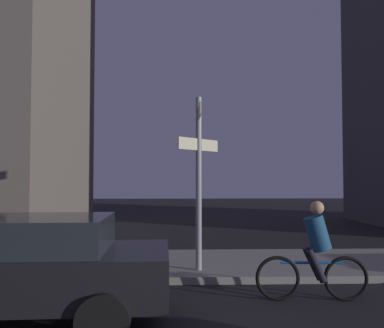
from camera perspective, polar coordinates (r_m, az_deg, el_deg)
The scene contains 4 objects.
sidewalk_kerb at distance 9.32m, azimuth 2.71°, elevation -13.93°, with size 40.00×3.01×0.14m, color gray.
signpost at distance 8.23m, azimuth 0.95°, elevation -0.39°, with size 0.85×1.64×3.51m.
car_near_right at distance 6.19m, azimuth -24.49°, elevation -13.03°, with size 4.66×2.13×1.45m.
cyclist at distance 7.01m, azimuth 16.90°, elevation -12.07°, with size 1.82×0.34×1.61m.
Camera 1 is at (-0.72, -2.99, 1.95)m, focal length 37.85 mm.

